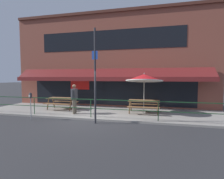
{
  "coord_description": "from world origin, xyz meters",
  "views": [
    {
      "loc": [
        3.24,
        -8.3,
        2.2
      ],
      "look_at": [
        0.84,
        1.6,
        1.5
      ],
      "focal_mm": 28.0,
      "sensor_mm": 36.0,
      "label": 1
    }
  ],
  "objects_px": {
    "picnic_table_left": "(62,100)",
    "pedestrian_walking": "(74,97)",
    "picnic_table_centre": "(144,103)",
    "street_sign_pole": "(95,75)",
    "patio_umbrella_centre": "(144,78)",
    "parking_meter_near": "(31,98)"
  },
  "relations": [
    {
      "from": "patio_umbrella_centre",
      "to": "parking_meter_near",
      "type": "height_order",
      "value": "patio_umbrella_centre"
    },
    {
      "from": "patio_umbrella_centre",
      "to": "pedestrian_walking",
      "type": "relative_size",
      "value": 1.4
    },
    {
      "from": "street_sign_pole",
      "to": "picnic_table_left",
      "type": "bearing_deg",
      "value": 142.41
    },
    {
      "from": "picnic_table_left",
      "to": "picnic_table_centre",
      "type": "relative_size",
      "value": 1.0
    },
    {
      "from": "picnic_table_centre",
      "to": "street_sign_pole",
      "type": "height_order",
      "value": "street_sign_pole"
    },
    {
      "from": "picnic_table_left",
      "to": "pedestrian_walking",
      "type": "xyz_separation_m",
      "value": [
        1.45,
        -1.09,
        0.35
      ]
    },
    {
      "from": "picnic_table_centre",
      "to": "street_sign_pole",
      "type": "bearing_deg",
      "value": -131.03
    },
    {
      "from": "picnic_table_centre",
      "to": "street_sign_pole",
      "type": "xyz_separation_m",
      "value": [
        -2.15,
        -2.47,
        1.6
      ]
    },
    {
      "from": "patio_umbrella_centre",
      "to": "street_sign_pole",
      "type": "relative_size",
      "value": 0.53
    },
    {
      "from": "picnic_table_centre",
      "to": "pedestrian_walking",
      "type": "xyz_separation_m",
      "value": [
        -3.9,
        -1.09,
        0.35
      ]
    },
    {
      "from": "patio_umbrella_centre",
      "to": "pedestrian_walking",
      "type": "xyz_separation_m",
      "value": [
        -3.9,
        -1.09,
        -1.12
      ]
    },
    {
      "from": "picnic_table_left",
      "to": "parking_meter_near",
      "type": "xyz_separation_m",
      "value": [
        -0.27,
        -2.62,
        0.44
      ]
    },
    {
      "from": "picnic_table_centre",
      "to": "parking_meter_near",
      "type": "xyz_separation_m",
      "value": [
        -5.62,
        -2.62,
        0.44
      ]
    },
    {
      "from": "pedestrian_walking",
      "to": "parking_meter_near",
      "type": "height_order",
      "value": "pedestrian_walking"
    },
    {
      "from": "picnic_table_left",
      "to": "pedestrian_walking",
      "type": "bearing_deg",
      "value": -36.89
    },
    {
      "from": "parking_meter_near",
      "to": "patio_umbrella_centre",
      "type": "bearing_deg",
      "value": 25.0
    },
    {
      "from": "picnic_table_left",
      "to": "parking_meter_near",
      "type": "relative_size",
      "value": 1.27
    },
    {
      "from": "picnic_table_centre",
      "to": "parking_meter_near",
      "type": "distance_m",
      "value": 6.22
    },
    {
      "from": "picnic_table_left",
      "to": "street_sign_pole",
      "type": "xyz_separation_m",
      "value": [
        3.2,
        -2.47,
        1.6
      ]
    },
    {
      "from": "picnic_table_left",
      "to": "patio_umbrella_centre",
      "type": "xyz_separation_m",
      "value": [
        5.35,
        0.0,
        1.47
      ]
    },
    {
      "from": "street_sign_pole",
      "to": "parking_meter_near",
      "type": "bearing_deg",
      "value": -177.53
    },
    {
      "from": "picnic_table_left",
      "to": "street_sign_pole",
      "type": "distance_m",
      "value": 4.35
    }
  ]
}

